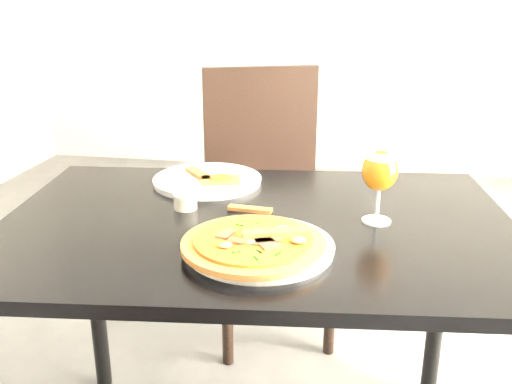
% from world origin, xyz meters
% --- Properties ---
extents(dining_table, '(1.28, 0.93, 0.75)m').
position_xyz_m(dining_table, '(-0.32, 0.09, 0.66)').
color(dining_table, black).
rests_on(dining_table, ground).
extents(chair_far, '(0.59, 0.59, 0.99)m').
position_xyz_m(chair_far, '(-0.42, 0.86, 0.55)').
color(chair_far, black).
rests_on(chair_far, ground).
extents(plate_main, '(0.39, 0.39, 0.02)m').
position_xyz_m(plate_main, '(-0.28, -0.07, 0.76)').
color(plate_main, white).
rests_on(plate_main, dining_table).
extents(pizza, '(0.30, 0.30, 0.03)m').
position_xyz_m(pizza, '(-0.29, -0.09, 0.78)').
color(pizza, brown).
rests_on(pizza, plate_main).
extents(plate_second, '(0.35, 0.35, 0.02)m').
position_xyz_m(plate_second, '(-0.50, 0.34, 0.76)').
color(plate_second, white).
rests_on(plate_second, dining_table).
extents(crust_scraps, '(0.18, 0.14, 0.01)m').
position_xyz_m(crust_scraps, '(-0.48, 0.32, 0.77)').
color(crust_scraps, brown).
rests_on(crust_scraps, plate_second).
extents(loose_crust, '(0.11, 0.04, 0.01)m').
position_xyz_m(loose_crust, '(-0.35, 0.15, 0.75)').
color(loose_crust, brown).
rests_on(loose_crust, dining_table).
extents(sauce_cup, '(0.06, 0.06, 0.04)m').
position_xyz_m(sauce_cup, '(-0.51, 0.14, 0.77)').
color(sauce_cup, beige).
rests_on(sauce_cup, dining_table).
extents(beer_glass, '(0.08, 0.08, 0.17)m').
position_xyz_m(beer_glass, '(-0.04, 0.13, 0.87)').
color(beer_glass, silver).
rests_on(beer_glass, dining_table).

